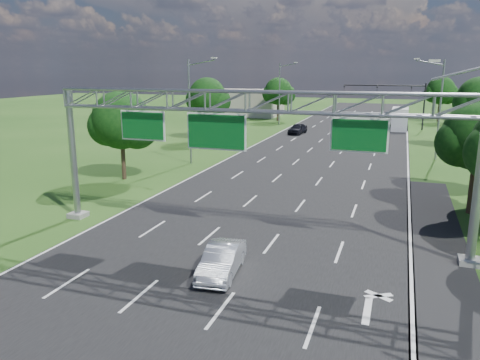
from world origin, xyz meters
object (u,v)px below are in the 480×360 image
at_px(silver_sedan, 222,260).
at_px(box_truck, 400,119).
at_px(traffic_signal, 400,95).
at_px(sign_gantry, 249,113).

height_order(silver_sedan, box_truck, box_truck).
height_order(traffic_signal, silver_sedan, traffic_signal).
height_order(traffic_signal, box_truck, traffic_signal).
relative_size(silver_sedan, box_truck, 0.50).
bearing_deg(traffic_signal, box_truck, 67.61).
relative_size(sign_gantry, box_truck, 2.83).
bearing_deg(sign_gantry, traffic_signal, 82.32).
height_order(sign_gantry, traffic_signal, sign_gantry).
bearing_deg(traffic_signal, sign_gantry, -97.68).
xyz_separation_m(silver_sedan, box_truck, (7.01, 58.32, 0.82)).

